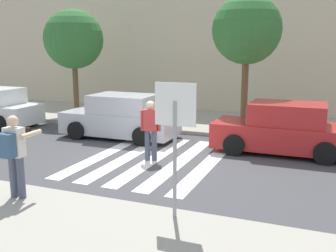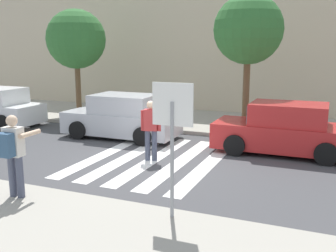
{
  "view_description": "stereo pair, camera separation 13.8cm",
  "coord_description": "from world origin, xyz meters",
  "px_view_note": "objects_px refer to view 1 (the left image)",
  "views": [
    {
      "loc": [
        4.47,
        -9.85,
        3.21
      ],
      "look_at": [
        0.6,
        -0.2,
        1.1
      ],
      "focal_mm": 42.0,
      "sensor_mm": 36.0,
      "label": 1
    },
    {
      "loc": [
        4.6,
        -9.8,
        3.21
      ],
      "look_at": [
        0.6,
        -0.2,
        1.1
      ],
      "focal_mm": 42.0,
      "sensor_mm": 36.0,
      "label": 2
    }
  ],
  "objects_px": {
    "street_tree_west": "(74,39)",
    "street_tree_center": "(247,30)",
    "parked_car_silver": "(121,118)",
    "parked_car_red": "(283,130)",
    "pedestrian_crossing": "(151,127)",
    "stop_sign": "(175,121)",
    "photographer_with_backpack": "(14,150)"
  },
  "relations": [
    {
      "from": "pedestrian_crossing",
      "to": "parked_car_silver",
      "type": "xyz_separation_m",
      "value": [
        -2.19,
        2.26,
        -0.25
      ]
    },
    {
      "from": "stop_sign",
      "to": "parked_car_silver",
      "type": "xyz_separation_m",
      "value": [
        -4.28,
        5.82,
        -1.2
      ]
    },
    {
      "from": "pedestrian_crossing",
      "to": "street_tree_west",
      "type": "xyz_separation_m",
      "value": [
        -5.92,
        4.93,
        2.54
      ]
    },
    {
      "from": "stop_sign",
      "to": "street_tree_center",
      "type": "distance_m",
      "value": 8.04
    },
    {
      "from": "stop_sign",
      "to": "parked_car_silver",
      "type": "distance_m",
      "value": 7.32
    },
    {
      "from": "street_tree_west",
      "to": "parked_car_silver",
      "type": "bearing_deg",
      "value": -35.54
    },
    {
      "from": "street_tree_center",
      "to": "stop_sign",
      "type": "bearing_deg",
      "value": -87.81
    },
    {
      "from": "pedestrian_crossing",
      "to": "parked_car_silver",
      "type": "relative_size",
      "value": 0.42
    },
    {
      "from": "parked_car_silver",
      "to": "street_tree_west",
      "type": "bearing_deg",
      "value": 144.46
    },
    {
      "from": "street_tree_west",
      "to": "street_tree_center",
      "type": "distance_m",
      "value": 7.75
    },
    {
      "from": "street_tree_center",
      "to": "pedestrian_crossing",
      "type": "bearing_deg",
      "value": -112.84
    },
    {
      "from": "parked_car_silver",
      "to": "parked_car_red",
      "type": "xyz_separation_m",
      "value": [
        5.59,
        -0.0,
        0.0
      ]
    },
    {
      "from": "street_tree_west",
      "to": "photographer_with_backpack",
      "type": "bearing_deg",
      "value": -62.18
    },
    {
      "from": "stop_sign",
      "to": "pedestrian_crossing",
      "type": "xyz_separation_m",
      "value": [
        -2.09,
        3.56,
        -0.95
      ]
    },
    {
      "from": "parked_car_silver",
      "to": "stop_sign",
      "type": "bearing_deg",
      "value": -53.66
    },
    {
      "from": "stop_sign",
      "to": "parked_car_red",
      "type": "bearing_deg",
      "value": 77.32
    },
    {
      "from": "parked_car_silver",
      "to": "parked_car_red",
      "type": "distance_m",
      "value": 5.59
    },
    {
      "from": "photographer_with_backpack",
      "to": "street_tree_west",
      "type": "relative_size",
      "value": 0.37
    },
    {
      "from": "stop_sign",
      "to": "parked_car_red",
      "type": "height_order",
      "value": "stop_sign"
    },
    {
      "from": "stop_sign",
      "to": "photographer_with_backpack",
      "type": "height_order",
      "value": "stop_sign"
    },
    {
      "from": "pedestrian_crossing",
      "to": "parked_car_red",
      "type": "bearing_deg",
      "value": 33.59
    },
    {
      "from": "photographer_with_backpack",
      "to": "street_tree_west",
      "type": "bearing_deg",
      "value": 117.82
    },
    {
      "from": "stop_sign",
      "to": "parked_car_red",
      "type": "xyz_separation_m",
      "value": [
        1.31,
        5.82,
        -1.2
      ]
    },
    {
      "from": "stop_sign",
      "to": "street_tree_west",
      "type": "bearing_deg",
      "value": 133.36
    },
    {
      "from": "parked_car_silver",
      "to": "street_tree_center",
      "type": "bearing_deg",
      "value": 26.7
    },
    {
      "from": "photographer_with_backpack",
      "to": "pedestrian_crossing",
      "type": "bearing_deg",
      "value": 72.51
    },
    {
      "from": "pedestrian_crossing",
      "to": "street_tree_west",
      "type": "distance_m",
      "value": 8.11
    },
    {
      "from": "stop_sign",
      "to": "street_tree_center",
      "type": "height_order",
      "value": "street_tree_center"
    },
    {
      "from": "photographer_with_backpack",
      "to": "stop_sign",
      "type": "bearing_deg",
      "value": 6.52
    },
    {
      "from": "parked_car_red",
      "to": "street_tree_center",
      "type": "height_order",
      "value": "street_tree_center"
    },
    {
      "from": "street_tree_west",
      "to": "street_tree_center",
      "type": "bearing_deg",
      "value": -4.92
    },
    {
      "from": "street_tree_center",
      "to": "street_tree_west",
      "type": "bearing_deg",
      "value": 175.08
    }
  ]
}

